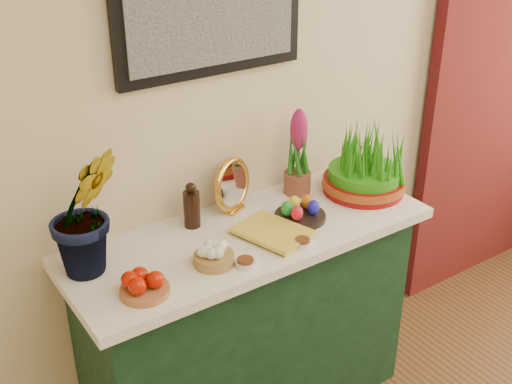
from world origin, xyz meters
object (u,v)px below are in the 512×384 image
mirror (232,186)px  book (256,242)px  wheatgrass_sabzeh (365,164)px  sideboard (249,329)px  hyacinth_green (83,192)px

mirror → book: 0.30m
wheatgrass_sabzeh → sideboard: bearing=179.5°
hyacinth_green → mirror: size_ratio=2.66×
hyacinth_green → book: 0.63m
sideboard → hyacinth_green: size_ratio=2.21×
wheatgrass_sabzeh → book: bearing=-170.0°
wheatgrass_sabzeh → mirror: bearing=162.3°
hyacinth_green → mirror: 0.65m
sideboard → wheatgrass_sabzeh: wheatgrass_sabzeh is taller
hyacinth_green → sideboard: bearing=-5.7°
hyacinth_green → mirror: bearing=10.2°
sideboard → wheatgrass_sabzeh: (0.57, -0.00, 0.59)m
mirror → book: mirror is taller
sideboard → book: bearing=-111.1°
mirror → wheatgrass_sabzeh: wheatgrass_sabzeh is taller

